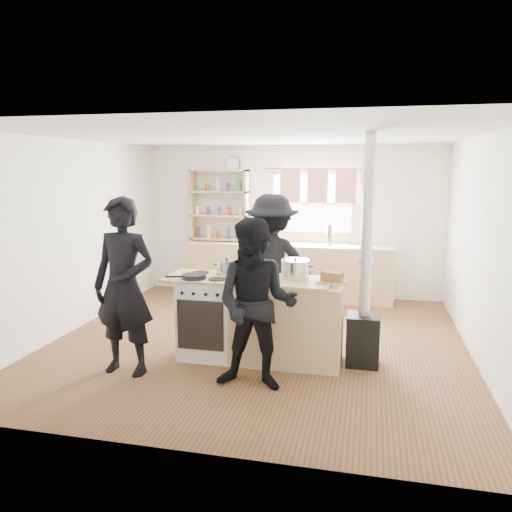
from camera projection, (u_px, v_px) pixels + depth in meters
name	position (u px, v px, depth m)	size (l,w,h in m)	color
ground	(258.00, 342.00, 6.20)	(5.00, 5.00, 0.01)	brown
back_counter	(288.00, 271.00, 8.25)	(3.40, 0.55, 0.90)	tan
shelving_unit	(219.00, 205.00, 8.44)	(1.00, 0.28, 1.20)	tan
thermos	(330.00, 236.00, 7.99)	(0.10, 0.10, 0.31)	silver
cooking_island	(260.00, 319.00, 5.56)	(1.97, 0.64, 0.93)	white
skillet_greens	(194.00, 276.00, 5.47)	(0.33, 0.33, 0.05)	black
roast_tray	(254.00, 276.00, 5.42)	(0.35, 0.29, 0.07)	silver
stockpot_stove	(227.00, 267.00, 5.70)	(0.23, 0.23, 0.19)	#B6B6B8
stockpot_counter	(295.00, 269.00, 5.47)	(0.32, 0.32, 0.23)	silver
bread_board	(332.00, 278.00, 5.25)	(0.33, 0.29, 0.12)	tan
flue_heater	(364.00, 308.00, 5.38)	(0.35, 0.35, 2.50)	black
person_near_left	(124.00, 287.00, 5.13)	(0.67, 0.44, 1.85)	black
person_near_right	(256.00, 305.00, 4.77)	(0.81, 0.63, 1.67)	black
person_far	(272.00, 265.00, 6.36)	(1.17, 0.67, 1.81)	black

